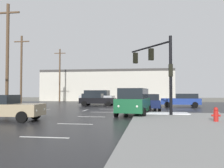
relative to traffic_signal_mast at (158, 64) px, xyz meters
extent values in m
plane|color=slate|center=(-4.75, 3.78, -3.98)|extent=(120.00, 120.00, 0.00)
cube|color=#232326|center=(-4.75, 3.78, -3.97)|extent=(44.00, 44.00, 0.02)
cube|color=white|center=(0.25, -0.22, -3.81)|extent=(4.00, 1.60, 0.06)
cube|color=silver|center=(-4.75, -10.22, -3.96)|extent=(2.00, 0.15, 0.01)
cube|color=silver|center=(-4.75, -6.22, -3.96)|extent=(2.00, 0.15, 0.01)
cube|color=silver|center=(-4.75, -2.22, -3.96)|extent=(2.00, 0.15, 0.01)
cube|color=silver|center=(-4.75, 1.78, -3.96)|extent=(2.00, 0.15, 0.01)
cube|color=silver|center=(-4.75, 5.78, -3.96)|extent=(2.00, 0.15, 0.01)
cube|color=silver|center=(-4.75, 9.78, -3.96)|extent=(2.00, 0.15, 0.01)
cube|color=silver|center=(-4.75, 13.78, -3.96)|extent=(2.00, 0.15, 0.01)
cube|color=silver|center=(-4.75, 17.78, -3.96)|extent=(2.00, 0.15, 0.01)
cube|color=silver|center=(-4.75, 21.78, -3.96)|extent=(2.00, 0.15, 0.01)
cube|color=silver|center=(-14.75, 3.78, -3.96)|extent=(0.15, 2.00, 0.01)
cube|color=silver|center=(-10.75, 3.78, -3.96)|extent=(0.15, 2.00, 0.01)
cube|color=silver|center=(-6.75, 3.78, -3.96)|extent=(0.15, 2.00, 0.01)
cube|color=silver|center=(-2.75, 3.78, -3.96)|extent=(0.15, 2.00, 0.01)
cube|color=silver|center=(1.25, 3.78, -3.96)|extent=(0.15, 2.00, 0.01)
cube|color=silver|center=(5.25, 3.78, -3.96)|extent=(0.15, 2.00, 0.01)
cube|color=silver|center=(-1.25, -0.22, -3.96)|extent=(0.45, 7.00, 0.01)
cylinder|color=black|center=(0.86, -1.22, -0.99)|extent=(0.22, 0.22, 5.72)
cylinder|color=black|center=(-0.66, 0.93, 1.47)|extent=(3.14, 4.37, 0.14)
cube|color=black|center=(-0.50, 0.72, 0.85)|extent=(0.46, 0.44, 0.95)
sphere|color=red|center=(-0.60, 0.85, 1.13)|extent=(0.20, 0.20, 0.20)
cube|color=black|center=(-1.86, 2.65, 0.85)|extent=(0.46, 0.44, 0.95)
sphere|color=red|center=(-1.96, 2.78, 1.13)|extent=(0.20, 0.20, 0.20)
cube|color=black|center=(0.86, -1.22, -0.64)|extent=(0.28, 0.36, 0.90)
cylinder|color=red|center=(2.94, -4.95, -3.54)|extent=(0.26, 0.26, 0.60)
sphere|color=red|center=(2.94, -4.95, -3.17)|extent=(0.25, 0.25, 0.25)
cylinder|color=red|center=(2.76, -4.95, -3.51)|extent=(0.12, 0.11, 0.11)
cylinder|color=red|center=(3.12, -4.95, -3.51)|extent=(0.12, 0.11, 0.11)
cube|color=beige|center=(-9.11, 31.75, -1.06)|extent=(27.01, 8.00, 5.85)
cube|color=#3F3D3A|center=(-9.11, 31.75, 2.12)|extent=(27.01, 8.00, 0.50)
cube|color=#B7BABF|center=(-7.96, 14.98, -3.16)|extent=(4.96, 2.39, 0.95)
cube|color=black|center=(-7.96, 14.98, -2.31)|extent=(3.51, 2.10, 0.75)
cylinder|color=black|center=(-6.25, 15.80, -3.63)|extent=(0.68, 0.28, 0.66)
cylinder|color=black|center=(-6.43, 13.86, -3.63)|extent=(0.68, 0.28, 0.66)
cylinder|color=black|center=(-9.49, 16.10, -3.63)|extent=(0.68, 0.28, 0.66)
cylinder|color=black|center=(-9.68, 14.16, -3.63)|extent=(0.68, 0.28, 0.66)
sphere|color=white|center=(-5.56, 15.38, -3.16)|extent=(0.18, 0.18, 0.18)
sphere|color=white|center=(-5.68, 14.14, -3.16)|extent=(0.18, 0.18, 0.18)
cube|color=navy|center=(3.02, 10.29, -3.28)|extent=(4.61, 2.09, 0.70)
cube|color=black|center=(3.69, 10.24, -2.66)|extent=(2.58, 1.81, 0.55)
cylinder|color=black|center=(1.43, 9.49, -3.63)|extent=(0.67, 0.26, 0.66)
cylinder|color=black|center=(1.55, 11.28, -3.63)|extent=(0.67, 0.26, 0.66)
cylinder|color=black|center=(4.49, 9.29, -3.63)|extent=(0.67, 0.26, 0.66)
cylinder|color=black|center=(4.60, 11.08, -3.63)|extent=(0.67, 0.26, 0.66)
sphere|color=white|center=(0.78, 9.85, -3.28)|extent=(0.18, 0.18, 0.18)
sphere|color=white|center=(0.86, 11.00, -3.28)|extent=(0.18, 0.18, 0.18)
cube|color=tan|center=(-9.41, -5.36, -3.28)|extent=(4.55, 1.94, 0.70)
cylinder|color=black|center=(-7.91, -4.41, -3.63)|extent=(0.67, 0.24, 0.66)
cylinder|color=black|center=(-7.86, -6.21, -3.63)|extent=(0.67, 0.24, 0.66)
sphere|color=white|center=(-7.23, -4.72, -3.28)|extent=(0.18, 0.18, 0.18)
sphere|color=white|center=(-7.20, -5.87, -3.28)|extent=(0.18, 0.18, 0.18)
cube|color=#141E47|center=(-0.80, 4.54, -3.28)|extent=(2.21, 4.65, 0.70)
cube|color=black|center=(-0.73, 3.86, -2.66)|extent=(1.88, 2.62, 0.55)
cylinder|color=black|center=(-1.84, 5.97, -3.63)|extent=(0.28, 0.68, 0.66)
cylinder|color=black|center=(-0.04, 6.14, -3.63)|extent=(0.28, 0.68, 0.66)
cylinder|color=black|center=(-1.55, 2.93, -3.63)|extent=(0.28, 0.68, 0.66)
cylinder|color=black|center=(0.24, 3.10, -3.63)|extent=(0.28, 0.68, 0.66)
sphere|color=white|center=(-1.58, 6.67, -3.28)|extent=(0.18, 0.18, 0.18)
sphere|color=white|center=(-0.43, 6.78, -3.28)|extent=(0.18, 0.18, 0.18)
cube|color=#195933|center=(-1.83, -0.67, -3.16)|extent=(2.51, 5.00, 0.95)
cube|color=black|center=(-1.83, -0.67, -2.31)|extent=(2.18, 3.55, 0.75)
cylinder|color=black|center=(-1.06, -2.40, -3.63)|extent=(0.30, 0.68, 0.66)
cylinder|color=black|center=(-2.99, -2.17, -3.63)|extent=(0.30, 0.68, 0.66)
cylinder|color=black|center=(-0.67, 0.84, -3.63)|extent=(0.30, 0.68, 0.66)
cylinder|color=black|center=(-2.60, 1.07, -3.63)|extent=(0.30, 0.68, 0.66)
sphere|color=white|center=(-1.49, -3.07, -3.16)|extent=(0.18, 0.18, 0.18)
sphere|color=white|center=(-2.73, -2.93, -3.16)|extent=(0.18, 0.18, 0.18)
cube|color=black|center=(-7.04, 11.14, -3.28)|extent=(4.55, 1.92, 0.70)
cube|color=black|center=(-7.72, 11.15, -2.66)|extent=(2.52, 1.72, 0.55)
cylinder|color=black|center=(-5.49, 12.00, -3.63)|extent=(0.67, 0.24, 0.66)
cylinder|color=black|center=(-5.54, 10.20, -3.63)|extent=(0.67, 0.24, 0.66)
cylinder|color=black|center=(-8.55, 12.08, -3.63)|extent=(0.67, 0.24, 0.66)
cylinder|color=black|center=(-8.60, 10.28, -3.63)|extent=(0.67, 0.24, 0.66)
sphere|color=white|center=(-4.83, 11.65, -3.28)|extent=(0.18, 0.18, 0.18)
sphere|color=white|center=(-4.86, 10.50, -3.28)|extent=(0.18, 0.18, 0.18)
cylinder|color=brown|center=(-13.27, 1.03, 0.90)|extent=(0.28, 0.28, 9.76)
cube|color=brown|center=(-13.27, 1.03, 4.98)|extent=(2.20, 0.14, 0.14)
cylinder|color=brown|center=(-18.20, 12.43, 0.84)|extent=(0.28, 0.28, 9.66)
cube|color=brown|center=(-18.20, 12.43, 4.87)|extent=(2.20, 0.14, 0.14)
cylinder|color=brown|center=(-17.25, 24.89, 1.01)|extent=(0.28, 0.28, 9.99)
cube|color=brown|center=(-17.25, 24.89, 5.20)|extent=(2.20, 0.14, 0.14)
camera|label=1|loc=(-0.81, -19.15, -2.24)|focal=39.03mm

